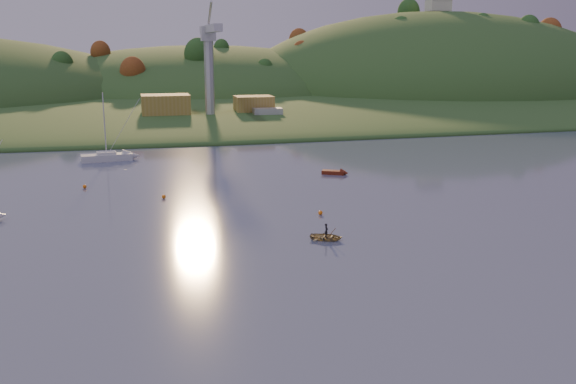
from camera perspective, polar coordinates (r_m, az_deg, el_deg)
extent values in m
cube|color=#22461C|center=(260.25, -10.20, 8.80)|extent=(620.00, 220.00, 1.50)
ellipsoid|color=#22461C|center=(195.63, -9.03, 7.44)|extent=(640.00, 150.00, 7.00)
ellipsoid|color=#22461C|center=(241.18, -7.51, 8.56)|extent=(140.00, 120.00, 36.00)
ellipsoid|color=#22461C|center=(250.41, 12.83, 8.52)|extent=(150.00, 130.00, 60.00)
cube|color=beige|center=(250.03, 13.22, 15.95)|extent=(8.00, 6.00, 5.00)
cube|color=slate|center=(153.49, -5.87, 6.43)|extent=(42.00, 16.00, 2.40)
cube|color=olive|center=(152.95, -10.82, 7.60)|extent=(11.00, 8.00, 4.80)
cube|color=olive|center=(156.36, -3.06, 7.79)|extent=(9.00, 7.00, 4.00)
cylinder|color=#B7B7BC|center=(150.28, -7.01, 10.17)|extent=(2.20, 2.20, 18.00)
cube|color=#B7B7BC|center=(150.09, -7.11, 13.79)|extent=(3.20, 3.20, 3.20)
cube|color=#B7B7BC|center=(141.17, -6.70, 14.25)|extent=(1.80, 18.00, 1.60)
cube|color=#B7B7BC|center=(155.07, -7.34, 14.13)|extent=(1.80, 10.00, 1.60)
cube|color=silver|center=(109.88, -15.82, 2.97)|extent=(8.35, 3.52, 1.11)
cube|color=silver|center=(109.78, -15.84, 3.28)|extent=(3.26, 2.22, 0.71)
cylinder|color=silver|center=(109.07, -16.00, 5.87)|extent=(0.18, 0.18, 10.12)
cylinder|color=silver|center=(109.74, -15.84, 3.41)|extent=(3.22, 0.56, 0.12)
cylinder|color=silver|center=(109.72, -15.85, 3.46)|extent=(2.86, 0.75, 0.36)
imported|color=#998654|center=(63.78, 3.42, -3.99)|extent=(3.93, 3.53, 0.67)
imported|color=black|center=(63.67, 3.43, -3.65)|extent=(0.55, 0.63, 1.45)
cube|color=#5C1C0D|center=(95.30, 4.05, 1.75)|extent=(3.55, 2.72, 0.55)
cone|color=#5C1C0D|center=(95.02, 5.04, 1.70)|extent=(1.65, 1.72, 1.33)
cube|color=slate|center=(151.28, -1.82, 6.33)|extent=(15.80, 5.94, 2.02)
cube|color=#B7B7BC|center=(151.09, -1.82, 6.96)|extent=(6.79, 3.50, 2.69)
sphere|color=orange|center=(72.88, 2.90, -1.85)|extent=(0.50, 0.50, 0.50)
sphere|color=orange|center=(90.13, -17.63, 0.47)|extent=(0.50, 0.50, 0.50)
sphere|color=orange|center=(81.79, -10.98, -0.40)|extent=(0.50, 0.50, 0.50)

